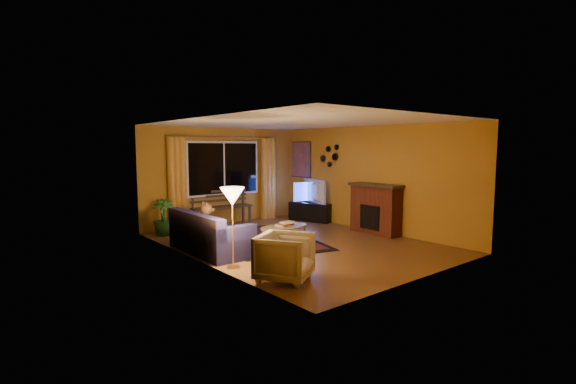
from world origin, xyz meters
TOP-DOWN VIEW (x-y plane):
  - floor at (0.00, 0.00)m, footprint 4.50×6.00m
  - ceiling at (0.00, 0.00)m, footprint 4.50×6.00m
  - wall_back at (0.00, 3.01)m, footprint 4.50×0.02m
  - wall_left at (-2.26, 0.00)m, footprint 0.02×6.00m
  - wall_right at (2.26, 0.00)m, footprint 0.02×6.00m
  - window at (0.00, 2.94)m, footprint 2.00×0.02m
  - curtain_rod at (0.00, 2.90)m, footprint 3.20×0.03m
  - curtain_left at (-1.35, 2.88)m, footprint 0.36×0.36m
  - curtain_right at (1.35, 2.88)m, footprint 0.36×0.36m
  - bench at (-0.20, 2.75)m, footprint 1.61×0.61m
  - potted_plant at (-1.86, 2.50)m, footprint 0.59×0.59m
  - sofa at (-1.77, 0.47)m, footprint 0.83×1.94m
  - dog at (-1.72, 0.91)m, footprint 0.35×0.44m
  - armchair at (-1.73, -1.76)m, footprint 1.03×1.01m
  - floor_lamp at (-2.00, -0.72)m, footprint 0.23×0.23m
  - rug at (-0.33, 0.68)m, footprint 2.61×3.40m
  - coffee_table at (-0.34, 0.01)m, footprint 1.12×1.12m
  - tv_console at (2.00, 1.78)m, footprint 0.73×1.26m
  - television at (2.00, 1.78)m, footprint 0.38×1.10m
  - fireplace at (2.05, -0.40)m, footprint 0.40×1.20m
  - mirror_cluster at (2.21, 1.30)m, footprint 0.06×0.60m
  - painting at (2.22, 2.45)m, footprint 0.04×0.76m

SIDE VIEW (x-z plane):
  - floor at x=0.00m, z-range -0.02..0.00m
  - rug at x=-0.33m, z-range 0.00..0.02m
  - coffee_table at x=-0.34m, z-range 0.00..0.40m
  - bench at x=-0.20m, z-range 0.00..0.47m
  - tv_console at x=2.00m, z-range 0.00..0.50m
  - sofa at x=-1.77m, z-range 0.00..0.78m
  - armchair at x=-1.73m, z-range 0.00..0.78m
  - potted_plant at x=-1.86m, z-range 0.00..0.83m
  - fireplace at x=2.05m, z-range 0.00..1.10m
  - dog at x=-1.72m, z-range 0.39..0.83m
  - floor_lamp at x=-2.00m, z-range 0.00..1.33m
  - television at x=2.00m, z-range 0.50..1.13m
  - curtain_left at x=-1.35m, z-range 0.00..2.24m
  - curtain_right at x=1.35m, z-range 0.00..2.24m
  - wall_back at x=0.00m, z-range 0.00..2.50m
  - wall_left at x=-2.26m, z-range 0.00..2.50m
  - wall_right at x=2.26m, z-range 0.00..2.50m
  - window at x=0.00m, z-range 0.80..2.10m
  - painting at x=2.22m, z-range 1.17..2.13m
  - mirror_cluster at x=2.21m, z-range 1.52..2.08m
  - curtain_rod at x=0.00m, z-range 2.23..2.27m
  - ceiling at x=0.00m, z-range 2.50..2.52m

